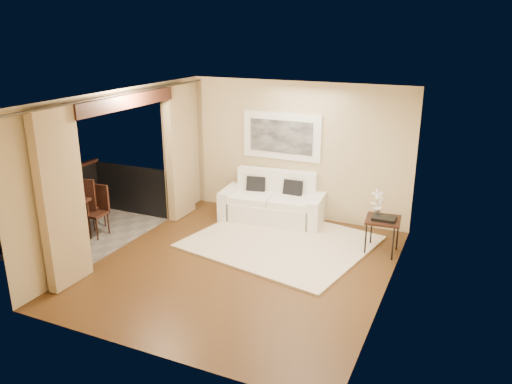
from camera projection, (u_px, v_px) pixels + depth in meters
The scene contains 18 objects.
floor at pixel (242, 266), 8.04m from camera, with size 5.00×5.00×0.00m, color #523318.
room_shell at pixel (123, 101), 8.08m from camera, with size 5.00×6.40×5.00m.
balcony at pixel (83, 224), 9.28m from camera, with size 1.81×2.60×1.17m.
curtains at pixel (130, 171), 8.44m from camera, with size 0.16×4.80×2.64m.
artwork at pixel (281, 136), 9.79m from camera, with size 1.62×0.07×0.92m.
rug at pixel (280, 242), 8.90m from camera, with size 2.94×2.56×0.04m, color beige.
sofa at pixel (273, 203), 9.87m from camera, with size 2.08×1.05×0.96m.
side_table at pixel (383, 222), 8.35m from camera, with size 0.62×0.62×0.61m.
tray at pixel (384, 218), 8.28m from camera, with size 0.38×0.28×0.05m, color black.
orchid at pixel (378, 202), 8.47m from camera, with size 0.23×0.16×0.44m, color white.
bistro_table at pixel (65, 206), 8.74m from camera, with size 0.71×0.71×0.77m.
balcony_chair_far at pixel (86, 201), 9.19m from camera, with size 0.57×0.58×1.06m.
balcony_chair_near at pixel (97, 206), 9.12m from camera, with size 0.43×0.43×0.94m.
ice_bucket at pixel (61, 194), 8.77m from camera, with size 0.18×0.18×0.20m, color silver.
candle at pixel (75, 197), 8.83m from camera, with size 0.06×0.06×0.07m, color red.
vase at pixel (54, 199), 8.57m from camera, with size 0.04×0.04×0.18m, color silver.
glass_a at pixel (63, 201), 8.54m from camera, with size 0.06×0.06×0.12m, color silver.
glass_b at pixel (69, 200), 8.62m from camera, with size 0.06×0.06×0.12m, color silver.
Camera 1 is at (3.19, -6.52, 3.66)m, focal length 35.00 mm.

